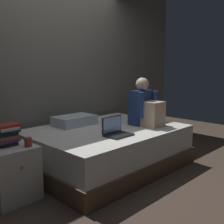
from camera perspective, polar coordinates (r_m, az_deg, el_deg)
ground_plane at (r=3.42m, az=-0.04°, el=-13.53°), size 8.00×8.00×0.00m
wall_back at (r=4.08m, az=-12.31°, el=9.42°), size 5.60×0.10×2.70m
bed at (r=3.67m, az=-1.20°, el=-7.54°), size 2.00×1.50×0.54m
nightstand at (r=2.98m, az=-20.25°, el=-11.95°), size 0.44×0.46×0.56m
person_sitting at (r=3.76m, az=7.00°, el=0.99°), size 0.39×0.44×0.66m
laptop at (r=3.21m, az=0.84°, el=-3.97°), size 0.32×0.23×0.22m
pillow at (r=3.80m, az=-7.89°, el=-1.77°), size 0.56×0.36×0.13m
book_stack at (r=2.91m, az=-21.19°, el=-4.45°), size 0.24×0.17×0.22m
mug at (r=2.84m, az=-17.19°, el=-6.04°), size 0.08×0.08×0.09m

